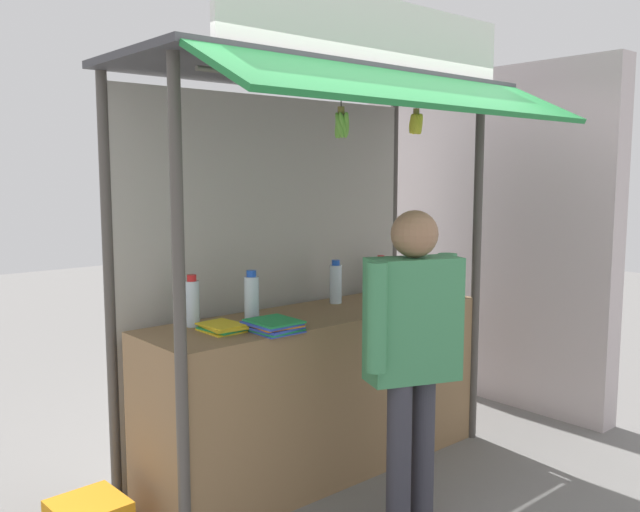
# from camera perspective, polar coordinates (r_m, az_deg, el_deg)

# --- Properties ---
(ground_plane) EXTENTS (20.00, 20.00, 0.00)m
(ground_plane) POSITION_cam_1_polar(r_m,az_deg,el_deg) (4.45, 0.00, -17.47)
(ground_plane) COLOR slate
(stall_counter) EXTENTS (2.28, 0.64, 1.00)m
(stall_counter) POSITION_cam_1_polar(r_m,az_deg,el_deg) (4.27, 0.00, -11.37)
(stall_counter) COLOR olive
(stall_counter) RESTS_ON ground
(stall_structure) EXTENTS (2.48, 1.51, 2.77)m
(stall_structure) POSITION_cam_1_polar(r_m,az_deg,el_deg) (4.15, -1.10, 4.63)
(stall_structure) COLOR #4C4742
(stall_structure) RESTS_ON ground
(water_bottle_back_right) EXTENTS (0.08, 0.08, 0.27)m
(water_bottle_back_right) POSITION_cam_1_polar(r_m,az_deg,el_deg) (4.81, 5.16, -1.65)
(water_bottle_back_right) COLOR silver
(water_bottle_back_right) RESTS_ON stall_counter
(water_bottle_far_left) EXTENTS (0.09, 0.09, 0.30)m
(water_bottle_far_left) POSITION_cam_1_polar(r_m,az_deg,el_deg) (3.85, -5.80, -3.60)
(water_bottle_far_left) COLOR silver
(water_bottle_far_left) RESTS_ON stall_counter
(water_bottle_left) EXTENTS (0.07, 0.07, 0.25)m
(water_bottle_left) POSITION_cam_1_polar(r_m,az_deg,el_deg) (4.86, 6.17, -1.68)
(water_bottle_left) COLOR silver
(water_bottle_left) RESTS_ON stall_counter
(water_bottle_front_left) EXTENTS (0.08, 0.08, 0.29)m
(water_bottle_front_left) POSITION_cam_1_polar(r_m,az_deg,el_deg) (3.82, -10.76, -3.87)
(water_bottle_front_left) COLOR silver
(water_bottle_front_left) RESTS_ON stall_counter
(water_bottle_right) EXTENTS (0.08, 0.08, 0.29)m
(water_bottle_right) POSITION_cam_1_polar(r_m,az_deg,el_deg) (4.42, 1.34, -2.30)
(water_bottle_right) COLOR silver
(water_bottle_right) RESTS_ON stall_counter
(magazine_stack_mid_right) EXTENTS (0.22, 0.26, 0.04)m
(magazine_stack_mid_right) POSITION_cam_1_polar(r_m,az_deg,el_deg) (3.70, -8.25, -5.99)
(magazine_stack_mid_right) COLOR yellow
(magazine_stack_mid_right) RESTS_ON stall_counter
(magazine_stack_mid_left) EXTENTS (0.26, 0.29, 0.06)m
(magazine_stack_mid_left) POSITION_cam_1_polar(r_m,az_deg,el_deg) (3.67, -3.98, -5.89)
(magazine_stack_mid_left) COLOR blue
(magazine_stack_mid_left) RESTS_ON stall_counter
(banana_bunch_rightmost) EXTENTS (0.09, 0.09, 0.22)m
(banana_bunch_rightmost) POSITION_cam_1_polar(r_m,az_deg,el_deg) (4.04, 8.13, 11.04)
(banana_bunch_rightmost) COLOR #332D23
(banana_bunch_inner_left) EXTENTS (0.10, 0.11, 0.27)m
(banana_bunch_inner_left) POSITION_cam_1_polar(r_m,az_deg,el_deg) (3.61, 1.84, 11.06)
(banana_bunch_inner_left) COLOR #332D23
(vendor_person) EXTENTS (0.63, 0.36, 1.66)m
(vendor_person) POSITION_cam_1_polar(r_m,az_deg,el_deg) (3.48, 7.85, -7.08)
(vendor_person) COLOR #383842
(vendor_person) RESTS_ON ground
(neighbour_wall) EXTENTS (0.20, 2.40, 2.67)m
(neighbour_wall) POSITION_cam_1_polar(r_m,az_deg,el_deg) (5.76, 13.14, 1.74)
(neighbour_wall) COLOR beige
(neighbour_wall) RESTS_ON ground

